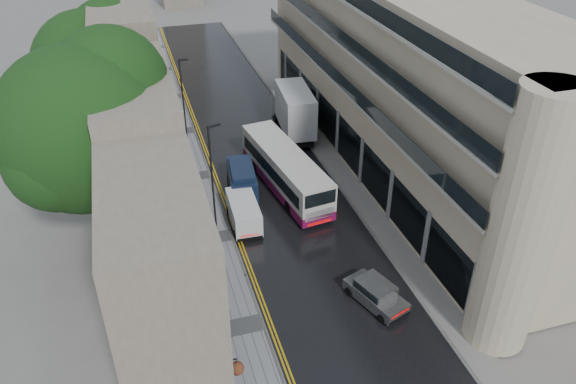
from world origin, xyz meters
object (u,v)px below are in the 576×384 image
silver_hatchback (383,313)px  navy_van (232,192)px  white_van (235,227)px  white_lorry (285,120)px  tree_near (87,155)px  lamp_post_near (212,182)px  lamp_post_far (183,101)px  tree_far (94,86)px  pedestrian (208,220)px  cream_bus (289,195)px

silver_hatchback → navy_van: size_ratio=0.82×
white_van → white_lorry: bearing=62.5°
tree_near → lamp_post_near: size_ratio=1.80×
white_lorry → white_van: size_ratio=1.97×
tree_near → silver_hatchback: bearing=-37.5°
white_lorry → lamp_post_far: bearing=165.4°
tree_far → pedestrian: size_ratio=6.88×
navy_van → lamp_post_near: 4.33m
pedestrian → silver_hatchback: bearing=144.8°
silver_hatchback → pedestrian: pedestrian is taller
cream_bus → lamp_post_near: lamp_post_near is taller
tree_far → pedestrian: (6.32, -13.02, -5.20)m
tree_near → silver_hatchback: (14.24, -10.93, -6.21)m
lamp_post_far → white_van: bearing=-78.9°
white_lorry → navy_van: (-6.34, -8.27, -0.99)m
tree_near → cream_bus: bearing=3.0°
pedestrian → navy_van: bearing=-108.8°
tree_near → white_van: 10.21m
white_lorry → lamp_post_near: (-8.07, -11.11, 1.79)m
tree_near → white_van: size_ratio=3.30×
navy_van → white_lorry: bearing=58.8°
navy_van → lamp_post_far: size_ratio=0.64×
silver_hatchback → navy_van: 14.71m
tree_near → cream_bus: (12.38, 0.65, -5.39)m
tree_near → navy_van: bearing=17.3°
pedestrian → lamp_post_near: bearing=-168.1°
tree_far → lamp_post_far: (6.81, 0.93, -2.48)m
white_van → navy_van: navy_van is taller
tree_near → white_lorry: size_ratio=1.67×
tree_near → white_van: bearing=-8.1°
tree_near → lamp_post_far: (7.11, 13.93, -3.20)m
silver_hatchback → navy_van: bearing=92.2°
lamp_post_near → white_lorry: bearing=35.6°
pedestrian → lamp_post_near: lamp_post_near is taller
tree_near → pedestrian: bearing=-0.2°
cream_bus → lamp_post_far: lamp_post_far is taller
cream_bus → lamp_post_near: bearing=-179.9°
silver_hatchback → lamp_post_near: size_ratio=0.50×
lamp_post_near → lamp_post_far: size_ratio=1.07×
cream_bus → silver_hatchback: (1.85, -11.58, -0.81)m
tree_near → tree_far: (0.30, 13.00, -0.72)m
tree_near → cream_bus: size_ratio=1.24×
tree_near → tree_far: size_ratio=1.11×
white_van → pedestrian: pedestrian is taller
silver_hatchback → lamp_post_far: 26.03m
tree_far → cream_bus: 17.90m
navy_van → tree_near: bearing=-156.4°
lamp_post_near → white_van: bearing=-62.8°
lamp_post_near → cream_bus: bearing=-10.4°
tree_near → cream_bus: tree_near is taller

